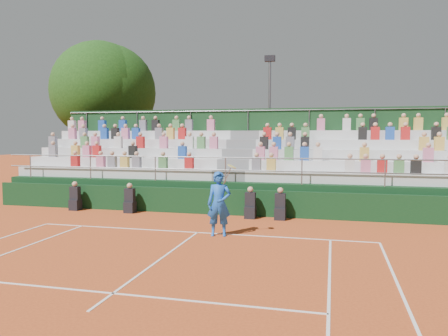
% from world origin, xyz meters
% --- Properties ---
extents(ground, '(90.00, 90.00, 0.00)m').
position_xyz_m(ground, '(0.00, 0.00, 0.00)').
color(ground, '#C34E20').
rests_on(ground, ground).
extents(courtside_wall, '(20.00, 0.15, 1.00)m').
position_xyz_m(courtside_wall, '(0.00, 3.20, 0.50)').
color(courtside_wall, black).
rests_on(courtside_wall, ground).
extents(line_officials, '(8.84, 0.40, 1.19)m').
position_xyz_m(line_officials, '(-1.58, 2.75, 0.48)').
color(line_officials, black).
rests_on(line_officials, ground).
extents(grandstand, '(20.00, 5.20, 4.40)m').
position_xyz_m(grandstand, '(0.00, 6.44, 1.08)').
color(grandstand, black).
rests_on(grandstand, ground).
extents(tennis_player, '(0.93, 0.61, 2.22)m').
position_xyz_m(tennis_player, '(0.78, -0.24, 1.00)').
color(tennis_player, blue).
rests_on(tennis_player, ground).
extents(tree_west, '(6.15, 6.15, 8.90)m').
position_xyz_m(tree_west, '(-10.01, 12.67, 5.81)').
color(tree_west, '#372214').
rests_on(tree_west, ground).
extents(tree_east, '(6.19, 6.19, 9.00)m').
position_xyz_m(tree_east, '(-10.34, 12.28, 5.90)').
color(tree_east, '#372214').
rests_on(tree_east, ground).
extents(floodlight_mast, '(0.60, 0.25, 7.68)m').
position_xyz_m(floodlight_mast, '(0.50, 12.49, 4.50)').
color(floodlight_mast, gray).
rests_on(floodlight_mast, ground).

